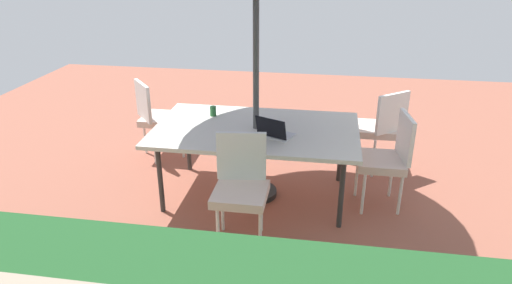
# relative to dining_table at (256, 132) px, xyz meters

# --- Properties ---
(ground_plane) EXTENTS (10.00, 10.00, 0.02)m
(ground_plane) POSITION_rel_dining_table_xyz_m (0.00, 0.00, -0.73)
(ground_plane) COLOR #935442
(dining_table) EXTENTS (2.05, 1.24, 0.77)m
(dining_table) POSITION_rel_dining_table_xyz_m (0.00, 0.00, 0.00)
(dining_table) COLOR silver
(dining_table) RESTS_ON ground_plane
(chair_north) EXTENTS (0.47, 0.48, 0.98)m
(chair_north) POSITION_rel_dining_table_xyz_m (0.01, 0.79, -0.17)
(chair_north) COLOR beige
(chair_north) RESTS_ON ground_plane
(chair_southwest) EXTENTS (0.58, 0.58, 0.98)m
(chair_southwest) POSITION_rel_dining_table_xyz_m (-1.32, -0.83, -0.17)
(chair_southwest) COLOR beige
(chair_southwest) RESTS_ON ground_plane
(chair_west) EXTENTS (0.49, 0.48, 0.98)m
(chair_west) POSITION_rel_dining_table_xyz_m (-1.31, -0.01, -0.17)
(chair_west) COLOR beige
(chair_west) RESTS_ON ground_plane
(chair_southeast) EXTENTS (0.59, 0.58, 0.98)m
(chair_southeast) POSITION_rel_dining_table_xyz_m (1.35, -0.76, -0.17)
(chair_southeast) COLOR beige
(chair_southeast) RESTS_ON ground_plane
(laptop) EXTENTS (0.39, 0.35, 0.21)m
(laptop) POSITION_rel_dining_table_xyz_m (-0.21, 0.20, 0.09)
(laptop) COLOR #B7B7BC
(laptop) RESTS_ON dining_table
(cup) EXTENTS (0.07, 0.07, 0.11)m
(cup) POSITION_rel_dining_table_xyz_m (0.51, -0.28, 0.10)
(cup) COLOR #286B33
(cup) RESTS_ON dining_table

